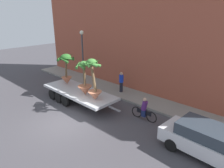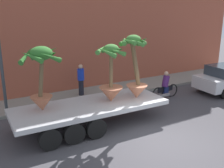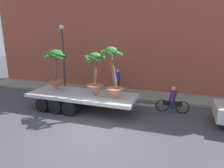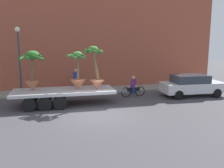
{
  "view_description": "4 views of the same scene",
  "coord_description": "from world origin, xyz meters",
  "px_view_note": "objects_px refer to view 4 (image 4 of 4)",
  "views": [
    {
      "loc": [
        9.78,
        -6.24,
        6.56
      ],
      "look_at": [
        0.87,
        3.35,
        1.88
      ],
      "focal_mm": 32.8,
      "sensor_mm": 36.0,
      "label": 1
    },
    {
      "loc": [
        -5.96,
        -6.81,
        4.81
      ],
      "look_at": [
        -0.49,
        2.75,
        1.59
      ],
      "focal_mm": 42.46,
      "sensor_mm": 36.0,
      "label": 2
    },
    {
      "loc": [
        3.35,
        -7.32,
        4.33
      ],
      "look_at": [
        -0.04,
        3.04,
        1.54
      ],
      "focal_mm": 31.32,
      "sensor_mm": 36.0,
      "label": 3
    },
    {
      "loc": [
        -2.28,
        -12.77,
        4.07
      ],
      "look_at": [
        1.46,
        2.42,
        1.22
      ],
      "focal_mm": 38.72,
      "sensor_mm": 36.0,
      "label": 4
    }
  ],
  "objects_px": {
    "potted_palm_middle": "(32,68)",
    "flatbed_trailer": "(60,93)",
    "potted_palm_rear": "(96,70)",
    "pedestrian_near_gate": "(76,79)",
    "parked_car": "(192,85)",
    "cyclist": "(133,87)",
    "potted_palm_front": "(78,75)",
    "street_lamp": "(19,52)"
  },
  "relations": [
    {
      "from": "potted_palm_front",
      "to": "potted_palm_middle",
      "type": "bearing_deg",
      "value": 170.86
    },
    {
      "from": "parked_car",
      "to": "potted_palm_front",
      "type": "bearing_deg",
      "value": -177.03
    },
    {
      "from": "flatbed_trailer",
      "to": "potted_palm_front",
      "type": "relative_size",
      "value": 3.05
    },
    {
      "from": "potted_palm_middle",
      "to": "cyclist",
      "type": "height_order",
      "value": "potted_palm_middle"
    },
    {
      "from": "cyclist",
      "to": "parked_car",
      "type": "relative_size",
      "value": 0.4
    },
    {
      "from": "flatbed_trailer",
      "to": "pedestrian_near_gate",
      "type": "height_order",
      "value": "pedestrian_near_gate"
    },
    {
      "from": "potted_palm_rear",
      "to": "street_lamp",
      "type": "bearing_deg",
      "value": 147.27
    },
    {
      "from": "potted_palm_rear",
      "to": "street_lamp",
      "type": "xyz_separation_m",
      "value": [
        -4.87,
        3.13,
        1.01
      ]
    },
    {
      "from": "pedestrian_near_gate",
      "to": "street_lamp",
      "type": "xyz_separation_m",
      "value": [
        -3.99,
        -0.71,
        2.19
      ]
    },
    {
      "from": "parked_car",
      "to": "pedestrian_near_gate",
      "type": "relative_size",
      "value": 2.7
    },
    {
      "from": "flatbed_trailer",
      "to": "potted_palm_front",
      "type": "xyz_separation_m",
      "value": [
        1.16,
        -0.14,
        1.16
      ]
    },
    {
      "from": "pedestrian_near_gate",
      "to": "street_lamp",
      "type": "height_order",
      "value": "street_lamp"
    },
    {
      "from": "potted_palm_rear",
      "to": "pedestrian_near_gate",
      "type": "bearing_deg",
      "value": 102.98
    },
    {
      "from": "pedestrian_near_gate",
      "to": "potted_palm_front",
      "type": "bearing_deg",
      "value": -93.42
    },
    {
      "from": "potted_palm_front",
      "to": "potted_palm_rear",
      "type": "bearing_deg",
      "value": -7.77
    },
    {
      "from": "potted_palm_rear",
      "to": "pedestrian_near_gate",
      "type": "xyz_separation_m",
      "value": [
        -0.89,
        3.85,
        -1.17
      ]
    },
    {
      "from": "potted_palm_middle",
      "to": "pedestrian_near_gate",
      "type": "bearing_deg",
      "value": 47.86
    },
    {
      "from": "potted_palm_middle",
      "to": "pedestrian_near_gate",
      "type": "relative_size",
      "value": 1.44
    },
    {
      "from": "street_lamp",
      "to": "potted_palm_middle",
      "type": "bearing_deg",
      "value": -67.78
    },
    {
      "from": "potted_palm_front",
      "to": "cyclist",
      "type": "xyz_separation_m",
      "value": [
        4.14,
        1.33,
        -1.26
      ]
    },
    {
      "from": "parked_car",
      "to": "pedestrian_near_gate",
      "type": "xyz_separation_m",
      "value": [
        -8.15,
        3.26,
        0.21
      ]
    },
    {
      "from": "potted_palm_rear",
      "to": "parked_car",
      "type": "height_order",
      "value": "potted_palm_rear"
    },
    {
      "from": "parked_car",
      "to": "cyclist",
      "type": "bearing_deg",
      "value": 168.01
    },
    {
      "from": "flatbed_trailer",
      "to": "cyclist",
      "type": "distance_m",
      "value": 5.44
    },
    {
      "from": "potted_palm_front",
      "to": "cyclist",
      "type": "bearing_deg",
      "value": 17.82
    },
    {
      "from": "potted_palm_middle",
      "to": "flatbed_trailer",
      "type": "bearing_deg",
      "value": -10.98
    },
    {
      "from": "potted_palm_middle",
      "to": "cyclist",
      "type": "xyz_separation_m",
      "value": [
        6.87,
        0.89,
        -1.7
      ]
    },
    {
      "from": "flatbed_trailer",
      "to": "street_lamp",
      "type": "bearing_deg",
      "value": 132.45
    },
    {
      "from": "parked_car",
      "to": "pedestrian_near_gate",
      "type": "height_order",
      "value": "pedestrian_near_gate"
    },
    {
      "from": "cyclist",
      "to": "pedestrian_near_gate",
      "type": "distance_m",
      "value": 4.6
    },
    {
      "from": "cyclist",
      "to": "street_lamp",
      "type": "distance_m",
      "value": 8.48
    },
    {
      "from": "flatbed_trailer",
      "to": "cyclist",
      "type": "height_order",
      "value": "cyclist"
    },
    {
      "from": "potted_palm_front",
      "to": "street_lamp",
      "type": "xyz_separation_m",
      "value": [
        -3.77,
        2.98,
        1.3
      ]
    },
    {
      "from": "flatbed_trailer",
      "to": "street_lamp",
      "type": "relative_size",
      "value": 1.52
    },
    {
      "from": "flatbed_trailer",
      "to": "parked_car",
      "type": "xyz_separation_m",
      "value": [
        9.53,
        0.3,
        0.06
      ]
    },
    {
      "from": "flatbed_trailer",
      "to": "parked_car",
      "type": "relative_size",
      "value": 1.59
    },
    {
      "from": "flatbed_trailer",
      "to": "cyclist",
      "type": "xyz_separation_m",
      "value": [
        5.31,
        1.2,
        -0.1
      ]
    },
    {
      "from": "flatbed_trailer",
      "to": "potted_palm_middle",
      "type": "distance_m",
      "value": 2.26
    },
    {
      "from": "potted_palm_middle",
      "to": "parked_car",
      "type": "distance_m",
      "value": 11.2
    },
    {
      "from": "pedestrian_near_gate",
      "to": "cyclist",
      "type": "bearing_deg",
      "value": -31.07
    },
    {
      "from": "potted_palm_middle",
      "to": "potted_palm_front",
      "type": "xyz_separation_m",
      "value": [
        2.73,
        -0.44,
        -0.44
      ]
    },
    {
      "from": "potted_palm_rear",
      "to": "potted_palm_front",
      "type": "xyz_separation_m",
      "value": [
        -1.11,
        0.15,
        -0.28
      ]
    }
  ]
}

